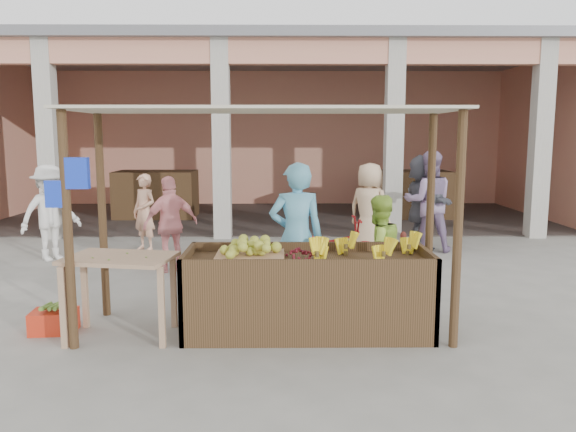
{
  "coord_description": "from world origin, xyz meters",
  "views": [
    {
      "loc": [
        0.23,
        -5.83,
        2.11
      ],
      "look_at": [
        0.3,
        1.2,
        1.09
      ],
      "focal_mm": 35.0,
      "sensor_mm": 36.0,
      "label": 1
    }
  ],
  "objects_px": {
    "side_table": "(120,270)",
    "red_crate": "(54,321)",
    "fruit_stall": "(307,296)",
    "vendor_blue": "(296,232)",
    "motorcycle": "(323,249)",
    "vendor_green": "(378,249)"
  },
  "relations": [
    {
      "from": "side_table",
      "to": "red_crate",
      "type": "distance_m",
      "value": 1.0
    },
    {
      "from": "fruit_stall",
      "to": "red_crate",
      "type": "bearing_deg",
      "value": 179.76
    },
    {
      "from": "vendor_blue",
      "to": "motorcycle",
      "type": "distance_m",
      "value": 1.34
    },
    {
      "from": "red_crate",
      "to": "vendor_blue",
      "type": "relative_size",
      "value": 0.24
    },
    {
      "from": "fruit_stall",
      "to": "motorcycle",
      "type": "height_order",
      "value": "motorcycle"
    },
    {
      "from": "fruit_stall",
      "to": "vendor_green",
      "type": "bearing_deg",
      "value": 44.08
    },
    {
      "from": "fruit_stall",
      "to": "red_crate",
      "type": "relative_size",
      "value": 5.64
    },
    {
      "from": "side_table",
      "to": "red_crate",
      "type": "xyz_separation_m",
      "value": [
        -0.78,
        0.15,
        -0.61
      ]
    },
    {
      "from": "motorcycle",
      "to": "fruit_stall",
      "type": "bearing_deg",
      "value": 167.28
    },
    {
      "from": "red_crate",
      "to": "vendor_blue",
      "type": "distance_m",
      "value": 2.87
    },
    {
      "from": "side_table",
      "to": "motorcycle",
      "type": "relative_size",
      "value": 0.62
    },
    {
      "from": "vendor_green",
      "to": "side_table",
      "type": "bearing_deg",
      "value": -7.43
    },
    {
      "from": "side_table",
      "to": "red_crate",
      "type": "bearing_deg",
      "value": 179.34
    },
    {
      "from": "vendor_blue",
      "to": "vendor_green",
      "type": "xyz_separation_m",
      "value": [
        1.0,
        0.08,
        -0.22
      ]
    },
    {
      "from": "red_crate",
      "to": "motorcycle",
      "type": "height_order",
      "value": "motorcycle"
    },
    {
      "from": "fruit_stall",
      "to": "side_table",
      "type": "distance_m",
      "value": 1.99
    },
    {
      "from": "red_crate",
      "to": "vendor_green",
      "type": "height_order",
      "value": "vendor_green"
    },
    {
      "from": "fruit_stall",
      "to": "side_table",
      "type": "bearing_deg",
      "value": -176.0
    },
    {
      "from": "fruit_stall",
      "to": "vendor_blue",
      "type": "relative_size",
      "value": 1.36
    },
    {
      "from": "fruit_stall",
      "to": "vendor_blue",
      "type": "xyz_separation_m",
      "value": [
        -0.1,
        0.79,
        0.56
      ]
    },
    {
      "from": "side_table",
      "to": "vendor_blue",
      "type": "height_order",
      "value": "vendor_blue"
    },
    {
      "from": "red_crate",
      "to": "fruit_stall",
      "type": "bearing_deg",
      "value": -4.77
    }
  ]
}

